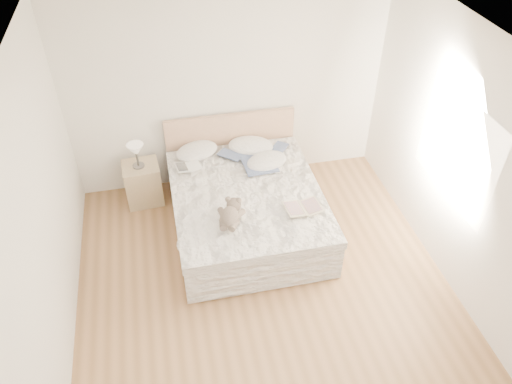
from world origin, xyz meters
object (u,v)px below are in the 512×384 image
at_px(photo_book, 188,167).
at_px(teddy_bear, 230,221).
at_px(bed, 246,206).
at_px(childrens_book, 303,208).
at_px(table_lamp, 136,151).
at_px(nightstand, 143,183).

height_order(photo_book, teddy_bear, teddy_bear).
relative_size(bed, photo_book, 6.81).
height_order(bed, photo_book, bed).
xyz_separation_m(bed, photo_book, (-0.62, 0.49, 0.32)).
height_order(photo_book, childrens_book, childrens_book).
height_order(table_lamp, teddy_bear, table_lamp).
distance_m(nightstand, photo_book, 0.73).
bearing_deg(nightstand, childrens_book, -36.32).
bearing_deg(childrens_book, bed, 128.85).
bearing_deg(photo_book, bed, -47.43).
distance_m(bed, photo_book, 0.85).
bearing_deg(table_lamp, bed, -31.28).
distance_m(nightstand, teddy_bear, 1.67).
relative_size(childrens_book, teddy_bear, 1.11).
bearing_deg(bed, teddy_bear, -115.99).
xyz_separation_m(bed, table_lamp, (-1.22, 0.74, 0.49)).
distance_m(photo_book, childrens_book, 1.55).
xyz_separation_m(table_lamp, teddy_bear, (0.92, -1.34, -0.14)).
relative_size(bed, nightstand, 3.83).
xyz_separation_m(nightstand, teddy_bear, (0.91, -1.35, 0.37)).
relative_size(bed, teddy_bear, 5.74).
bearing_deg(photo_book, teddy_bear, -82.23).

